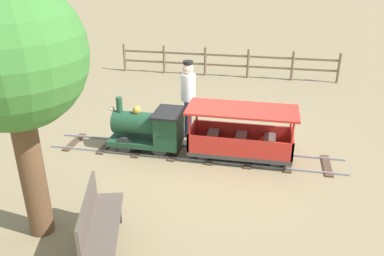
{
  "coord_description": "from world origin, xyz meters",
  "views": [
    {
      "loc": [
        -6.61,
        -0.9,
        3.57
      ],
      "look_at": [
        0.0,
        0.42,
        0.55
      ],
      "focal_mm": 36.64,
      "sensor_mm": 36.0,
      "label": 1
    }
  ],
  "objects_px": {
    "locomotive": "(150,128)",
    "oak_tree_near": "(10,59)",
    "conductor_person": "(188,93)",
    "passenger_car": "(241,138)",
    "park_bench": "(99,224)"
  },
  "relations": [
    {
      "from": "locomotive",
      "to": "conductor_person",
      "type": "distance_m",
      "value": 1.12
    },
    {
      "from": "locomotive",
      "to": "oak_tree_near",
      "type": "height_order",
      "value": "oak_tree_near"
    },
    {
      "from": "locomotive",
      "to": "park_bench",
      "type": "relative_size",
      "value": 1.06
    },
    {
      "from": "locomotive",
      "to": "oak_tree_near",
      "type": "relative_size",
      "value": 0.42
    },
    {
      "from": "oak_tree_near",
      "to": "locomotive",
      "type": "bearing_deg",
      "value": -16.39
    },
    {
      "from": "conductor_person",
      "to": "oak_tree_near",
      "type": "relative_size",
      "value": 0.47
    },
    {
      "from": "passenger_car",
      "to": "oak_tree_near",
      "type": "distance_m",
      "value": 4.2
    },
    {
      "from": "conductor_person",
      "to": "oak_tree_near",
      "type": "bearing_deg",
      "value": 158.8
    },
    {
      "from": "park_bench",
      "to": "passenger_car",
      "type": "bearing_deg",
      "value": -28.38
    },
    {
      "from": "passenger_car",
      "to": "conductor_person",
      "type": "distance_m",
      "value": 1.54
    },
    {
      "from": "locomotive",
      "to": "conductor_person",
      "type": "height_order",
      "value": "conductor_person"
    },
    {
      "from": "locomotive",
      "to": "conductor_person",
      "type": "xyz_separation_m",
      "value": [
        0.83,
        -0.57,
        0.47
      ]
    },
    {
      "from": "locomotive",
      "to": "passenger_car",
      "type": "height_order",
      "value": "locomotive"
    },
    {
      "from": "park_bench",
      "to": "conductor_person",
      "type": "bearing_deg",
      "value": -5.82
    },
    {
      "from": "passenger_car",
      "to": "park_bench",
      "type": "bearing_deg",
      "value": 151.62
    }
  ]
}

